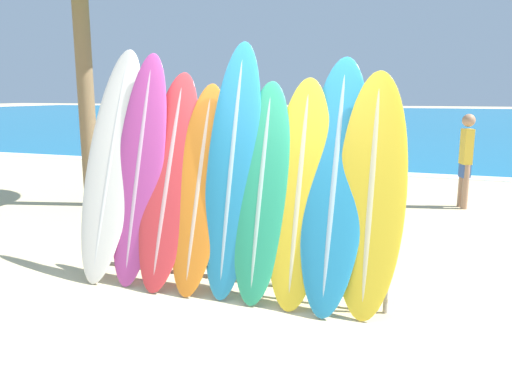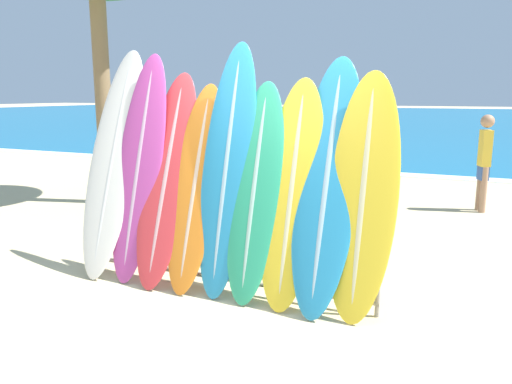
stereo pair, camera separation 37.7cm
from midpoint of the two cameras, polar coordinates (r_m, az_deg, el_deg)
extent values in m
plane|color=#CCB789|center=(4.70, -1.92, -12.67)|extent=(160.00, 160.00, 0.00)
cube|color=#146693|center=(42.03, 21.22, 7.82)|extent=(120.00, 60.00, 0.00)
cube|color=white|center=(12.53, 14.78, 2.11)|extent=(120.00, 0.60, 0.01)
cylinder|color=gray|center=(5.63, -15.49, -4.58)|extent=(0.04, 0.04, 0.82)
cylinder|color=gray|center=(4.46, 16.25, -8.76)|extent=(0.04, 0.04, 0.82)
cylinder|color=gray|center=(4.75, -1.59, -2.20)|extent=(3.02, 0.04, 0.04)
cylinder|color=gray|center=(4.95, -1.55, -9.88)|extent=(3.02, 0.04, 0.04)
ellipsoid|color=silver|center=(5.47, -14.09, 3.40)|extent=(0.60, 0.93, 2.38)
ellipsoid|color=silver|center=(5.47, -14.09, 3.40)|extent=(0.11, 0.90, 2.29)
ellipsoid|color=#B23D8E|center=(5.25, -11.22, 2.89)|extent=(0.54, 0.77, 2.32)
ellipsoid|color=#CAA1BE|center=(5.25, -11.22, 2.89)|extent=(0.10, 0.75, 2.23)
ellipsoid|color=red|center=(5.07, -8.08, 1.57)|extent=(0.57, 0.85, 2.13)
ellipsoid|color=#D59E9F|center=(5.07, -8.08, 1.57)|extent=(0.10, 0.82, 2.04)
ellipsoid|color=orange|center=(4.89, -4.75, 0.59)|extent=(0.51, 0.76, 2.01)
ellipsoid|color=beige|center=(4.89, -4.75, 0.59)|extent=(0.09, 0.74, 1.93)
ellipsoid|color=teal|center=(4.74, -1.02, 2.72)|extent=(0.52, 0.76, 2.41)
ellipsoid|color=#98BACC|center=(4.74, -1.02, 2.72)|extent=(0.09, 0.74, 2.31)
ellipsoid|color=#289E70|center=(4.60, 2.25, 0.08)|extent=(0.52, 0.71, 2.03)
ellipsoid|color=#9AC3B3|center=(4.60, 2.25, 0.08)|extent=(0.09, 0.69, 1.95)
ellipsoid|color=yellow|center=(4.50, 6.53, -0.06)|extent=(0.56, 0.72, 2.06)
ellipsoid|color=beige|center=(4.50, 6.53, -0.06)|extent=(0.10, 0.70, 1.98)
ellipsoid|color=teal|center=(4.44, 10.55, 0.94)|extent=(0.58, 0.91, 2.25)
ellipsoid|color=#98BACC|center=(4.44, 10.55, 0.94)|extent=(0.10, 0.88, 2.16)
ellipsoid|color=yellow|center=(4.36, 14.58, -0.37)|extent=(0.59, 0.67, 2.11)
ellipsoid|color=beige|center=(4.36, 14.58, -0.37)|extent=(0.11, 0.65, 2.03)
cylinder|color=tan|center=(10.11, 8.22, 2.44)|extent=(0.11, 0.11, 0.77)
cylinder|color=tan|center=(9.99, 8.87, 2.31)|extent=(0.11, 0.11, 0.77)
cube|color=#282D38|center=(10.01, 8.59, 3.90)|extent=(0.26, 0.23, 0.23)
cube|color=gold|center=(9.97, 8.66, 6.28)|extent=(0.28, 0.25, 0.60)
sphere|color=tan|center=(9.94, 8.73, 8.83)|extent=(0.22, 0.22, 0.22)
cylinder|color=tan|center=(7.90, -3.01, 0.33)|extent=(0.12, 0.12, 0.83)
cylinder|color=tan|center=(7.86, -1.73, 0.28)|extent=(0.12, 0.12, 0.83)
cube|color=gold|center=(7.83, -2.39, 2.40)|extent=(0.26, 0.19, 0.25)
cube|color=#42996B|center=(7.77, -2.42, 5.68)|extent=(0.28, 0.21, 0.65)
sphere|color=tan|center=(7.74, -2.45, 9.21)|extent=(0.23, 0.23, 0.23)
cylinder|color=#A87A5B|center=(8.94, 25.67, 0.22)|extent=(0.10, 0.10, 0.75)
cylinder|color=#A87A5B|center=(9.09, 25.31, 0.42)|extent=(0.10, 0.10, 0.75)
cube|color=#385693|center=(8.97, 25.63, 1.96)|extent=(0.19, 0.24, 0.22)
cube|color=gold|center=(8.92, 25.85, 4.53)|extent=(0.21, 0.26, 0.59)
sphere|color=#A87A5B|center=(8.89, 26.08, 7.28)|extent=(0.21, 0.21, 0.21)
cylinder|color=brown|center=(9.02, -15.91, 10.02)|extent=(0.27, 0.27, 3.57)
camera|label=1|loc=(0.19, -88.02, 0.39)|focal=35.00mm
camera|label=2|loc=(0.19, 91.98, -0.39)|focal=35.00mm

